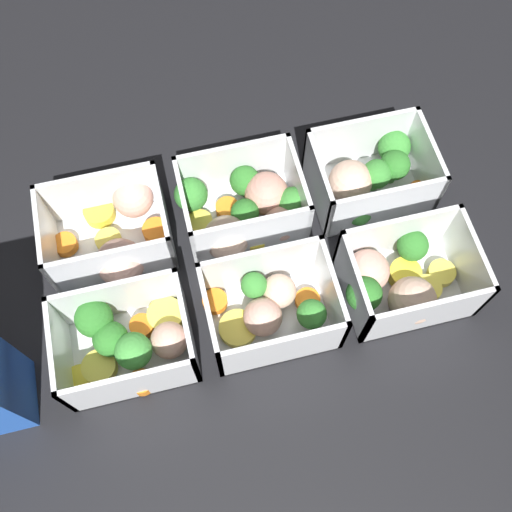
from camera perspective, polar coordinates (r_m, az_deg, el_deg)
ground_plane at (r=0.67m, az=-0.00°, el=-0.95°), size 4.00×4.00×0.00m
container_near_left at (r=0.70m, az=10.85°, el=7.53°), size 0.13×0.10×0.08m
container_near_center at (r=0.67m, az=-1.01°, el=4.52°), size 0.14×0.12×0.08m
container_near_right at (r=0.67m, az=-13.13°, el=2.06°), size 0.14×0.14×0.08m
container_far_left at (r=0.65m, az=13.50°, el=-2.31°), size 0.14×0.10×0.08m
container_far_center at (r=0.62m, az=1.41°, el=-4.97°), size 0.14×0.10×0.08m
container_far_right at (r=0.62m, az=-12.21°, el=-7.97°), size 0.14×0.11×0.08m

